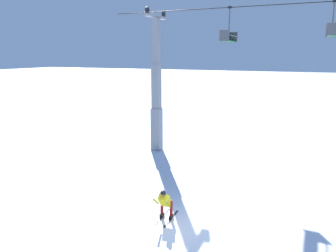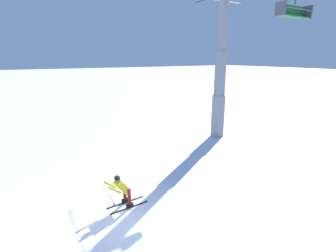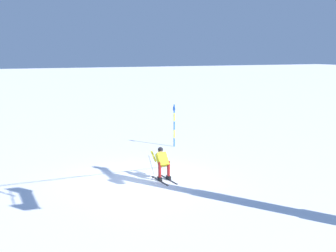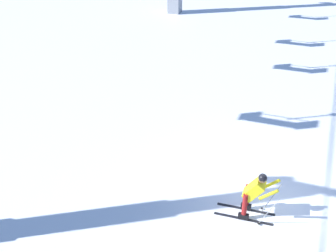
# 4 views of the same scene
# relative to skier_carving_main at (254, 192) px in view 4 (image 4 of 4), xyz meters

# --- Properties ---
(ground_plane) EXTENTS (260.00, 260.00, 0.00)m
(ground_plane) POSITION_rel_skier_carving_main_xyz_m (0.99, -0.45, -0.79)
(ground_plane) COLOR white
(skier_carving_main) EXTENTS (0.72, 1.65, 1.52)m
(skier_carving_main) POSITION_rel_skier_carving_main_xyz_m (0.00, 0.00, 0.00)
(skier_carving_main) COLOR black
(skier_carving_main) RESTS_ON ground_plane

